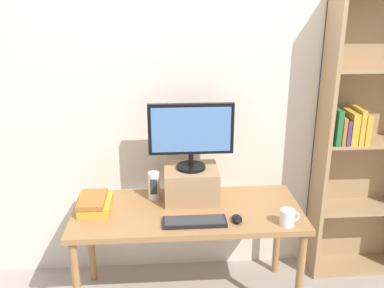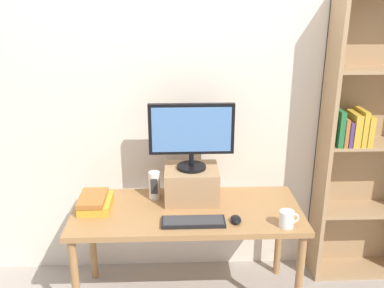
# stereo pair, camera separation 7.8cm
# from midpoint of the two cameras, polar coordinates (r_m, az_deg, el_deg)

# --- Properties ---
(back_wall) EXTENTS (7.00, 0.08, 2.60)m
(back_wall) POSITION_cam_midpoint_polar(r_m,az_deg,el_deg) (3.03, -0.20, 5.50)
(back_wall) COLOR beige
(back_wall) RESTS_ON ground_plane
(desk) EXTENTS (1.48, 0.65, 0.71)m
(desk) POSITION_cam_midpoint_polar(r_m,az_deg,el_deg) (2.85, 0.15, -10.03)
(desk) COLOR #9E7042
(desk) RESTS_ON ground_plane
(bookshelf_unit) EXTENTS (0.70, 0.28, 2.06)m
(bookshelf_unit) POSITION_cam_midpoint_polar(r_m,az_deg,el_deg) (3.27, 23.09, 0.34)
(bookshelf_unit) COLOR tan
(bookshelf_unit) RESTS_ON ground_plane
(riser_box) EXTENTS (0.36, 0.31, 0.22)m
(riser_box) POSITION_cam_midpoint_polar(r_m,az_deg,el_deg) (2.90, 0.71, -5.29)
(riser_box) COLOR #A87F56
(riser_box) RESTS_ON desk
(computer_monitor) EXTENTS (0.56, 0.19, 0.44)m
(computer_monitor) POSITION_cam_midpoint_polar(r_m,az_deg,el_deg) (2.77, 0.74, 1.49)
(computer_monitor) COLOR black
(computer_monitor) RESTS_ON riser_box
(keyboard) EXTENTS (0.39, 0.13, 0.02)m
(keyboard) POSITION_cam_midpoint_polar(r_m,az_deg,el_deg) (2.64, 1.04, -10.33)
(keyboard) COLOR black
(keyboard) RESTS_ON desk
(computer_mouse) EXTENTS (0.06, 0.10, 0.04)m
(computer_mouse) POSITION_cam_midpoint_polar(r_m,az_deg,el_deg) (2.67, 6.72, -9.96)
(computer_mouse) COLOR black
(computer_mouse) RESTS_ON desk
(book_stack) EXTENTS (0.20, 0.28, 0.09)m
(book_stack) POSITION_cam_midpoint_polar(r_m,az_deg,el_deg) (2.86, -12.04, -7.59)
(book_stack) COLOR gold
(book_stack) RESTS_ON desk
(coffee_mug) EXTENTS (0.12, 0.09, 0.10)m
(coffee_mug) POSITION_cam_midpoint_polar(r_m,az_deg,el_deg) (2.66, 13.38, -9.70)
(coffee_mug) COLOR white
(coffee_mug) RESTS_ON desk
(desk_speaker) EXTENTS (0.08, 0.08, 0.19)m
(desk_speaker) POSITION_cam_midpoint_polar(r_m,az_deg,el_deg) (2.92, -4.26, -5.52)
(desk_speaker) COLOR silver
(desk_speaker) RESTS_ON desk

